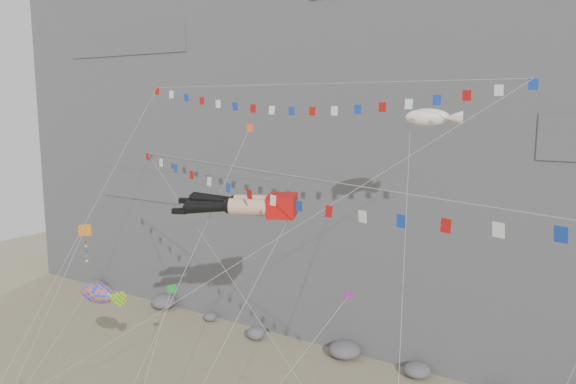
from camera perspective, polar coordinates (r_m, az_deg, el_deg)
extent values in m
cube|color=slate|center=(56.51, 13.28, 13.74)|extent=(80.00, 28.00, 50.00)
cube|color=#B40D0B|center=(33.15, -0.61, -1.38)|extent=(2.39, 2.68, 1.31)
cylinder|color=tan|center=(32.85, -4.08, -1.50)|extent=(2.41, 1.81, 0.97)
sphere|color=black|center=(33.10, -5.95, -1.45)|extent=(0.88, 0.88, 0.88)
cone|color=black|center=(33.44, -8.13, -1.51)|extent=(2.74, 1.84, 0.90)
cube|color=black|center=(34.01, -10.97, -1.92)|extent=(0.94, 0.71, 0.32)
cylinder|color=tan|center=(34.11, -3.63, -1.10)|extent=(2.41, 1.81, 0.97)
sphere|color=black|center=(34.35, -5.44, -1.05)|extent=(0.88, 0.88, 0.88)
cone|color=black|center=(34.64, -7.55, -0.79)|extent=(2.75, 1.85, 0.97)
cube|color=black|center=(35.16, -10.31, -0.87)|extent=(0.94, 0.71, 0.32)
cylinder|color=gray|center=(29.65, -8.50, -17.15)|extent=(0.03, 0.03, 20.40)
cylinder|color=gray|center=(36.50, -14.92, -6.30)|extent=(0.03, 0.03, 29.60)
cylinder|color=gray|center=(26.71, 7.42, -17.37)|extent=(0.03, 0.03, 20.08)
cylinder|color=gray|center=(39.24, -23.99, -12.89)|extent=(0.03, 0.03, 13.68)
cylinder|color=gray|center=(40.53, -22.95, -15.12)|extent=(0.03, 0.03, 10.08)
cylinder|color=gray|center=(28.56, 12.43, -12.65)|extent=(0.03, 0.03, 24.09)
cylinder|color=gray|center=(33.12, -11.56, -10.31)|extent=(0.03, 0.03, 24.58)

